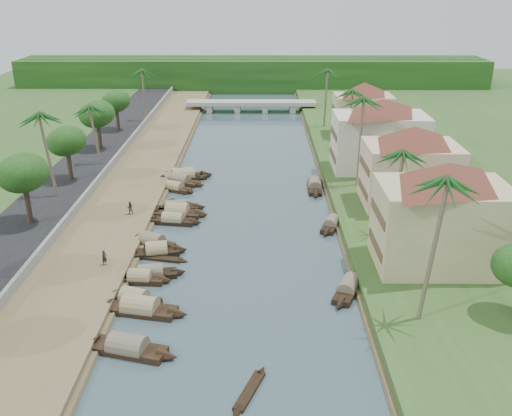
{
  "coord_description": "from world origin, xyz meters",
  "views": [
    {
      "loc": [
        1.8,
        -51.48,
        26.76
      ],
      "look_at": [
        1.42,
        10.41,
        2.0
      ],
      "focal_mm": 40.0,
      "sensor_mm": 36.0,
      "label": 1
    }
  ],
  "objects_px": {
    "bridge": "(251,104)",
    "sampan_1": "(134,299)",
    "person_near": "(104,258)",
    "sampan_0": "(128,348)",
    "building_near": "(442,214)"
  },
  "relations": [
    {
      "from": "bridge",
      "to": "sampan_1",
      "type": "xyz_separation_m",
      "value": [
        -9.32,
        -79.49,
        -1.31
      ]
    },
    {
      "from": "sampan_0",
      "to": "person_near",
      "type": "relative_size",
      "value": 5.58
    },
    {
      "from": "sampan_0",
      "to": "sampan_1",
      "type": "relative_size",
      "value": 1.28
    },
    {
      "from": "bridge",
      "to": "sampan_1",
      "type": "distance_m",
      "value": 80.05
    },
    {
      "from": "bridge",
      "to": "sampan_0",
      "type": "bearing_deg",
      "value": -95.48
    },
    {
      "from": "bridge",
      "to": "person_near",
      "type": "distance_m",
      "value": 74.91
    },
    {
      "from": "sampan_0",
      "to": "sampan_1",
      "type": "bearing_deg",
      "value": 113.36
    },
    {
      "from": "bridge",
      "to": "sampan_0",
      "type": "distance_m",
      "value": 87.17
    },
    {
      "from": "building_near",
      "to": "sampan_1",
      "type": "height_order",
      "value": "building_near"
    },
    {
      "from": "building_near",
      "to": "sampan_0",
      "type": "distance_m",
      "value": 30.74
    },
    {
      "from": "sampan_0",
      "to": "sampan_1",
      "type": "distance_m",
      "value": 7.34
    },
    {
      "from": "building_near",
      "to": "sampan_0",
      "type": "xyz_separation_m",
      "value": [
        -27.32,
        -12.76,
        -5.97
      ]
    },
    {
      "from": "building_near",
      "to": "sampan_0",
      "type": "height_order",
      "value": "building_near"
    },
    {
      "from": "bridge",
      "to": "person_near",
      "type": "relative_size",
      "value": 17.96
    },
    {
      "from": "building_near",
      "to": "person_near",
      "type": "xyz_separation_m",
      "value": [
        -32.32,
        0.29,
        -4.81
      ]
    }
  ]
}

